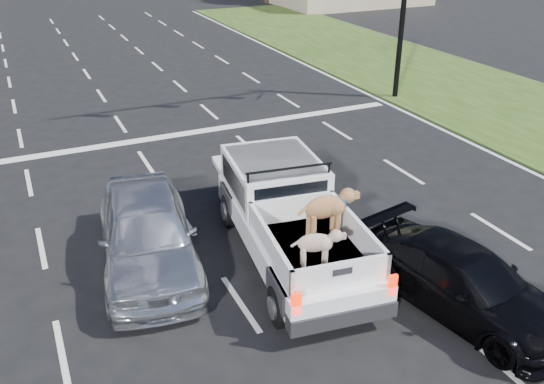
{
  "coord_description": "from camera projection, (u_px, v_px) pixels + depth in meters",
  "views": [
    {
      "loc": [
        -5.16,
        -8.91,
        7.26
      ],
      "look_at": [
        -0.11,
        2.0,
        1.31
      ],
      "focal_mm": 38.0,
      "sensor_mm": 36.0,
      "label": 1
    }
  ],
  "objects": [
    {
      "name": "ground",
      "position": [
        316.0,
        283.0,
        12.41
      ],
      "size": [
        160.0,
        160.0,
        0.0
      ],
      "primitive_type": "plane",
      "color": "black",
      "rests_on": "ground"
    },
    {
      "name": "road_markings",
      "position": [
        213.0,
        170.0,
        17.75
      ],
      "size": [
        17.75,
        60.0,
        0.01
      ],
      "color": "silver",
      "rests_on": "ground"
    },
    {
      "name": "grass_shoulder_right",
      "position": [
        537.0,
        117.0,
        22.17
      ],
      "size": [
        8.0,
        60.0,
        0.06
      ],
      "primitive_type": "cube",
      "color": "#274114",
      "rests_on": "ground"
    },
    {
      "name": "pickup_truck",
      "position": [
        289.0,
        215.0,
        13.01
      ],
      "size": [
        2.85,
        6.11,
        2.2
      ],
      "rotation": [
        0.0,
        0.0,
        -0.13
      ],
      "color": "black",
      "rests_on": "ground"
    },
    {
      "name": "silver_sedan",
      "position": [
        147.0,
        233.0,
        12.61
      ],
      "size": [
        2.76,
        5.27,
        1.71
      ],
      "primitive_type": "imported",
      "rotation": [
        0.0,
        0.0,
        -0.15
      ],
      "color": "silver",
      "rests_on": "ground"
    },
    {
      "name": "black_coupe",
      "position": [
        464.0,
        282.0,
        11.32
      ],
      "size": [
        2.72,
        4.83,
        1.32
      ],
      "primitive_type": "imported",
      "rotation": [
        0.0,
        0.0,
        0.2
      ],
      "color": "black",
      "rests_on": "ground"
    }
  ]
}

